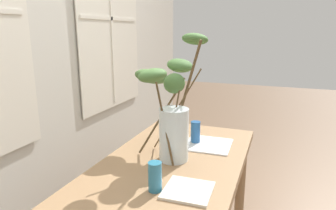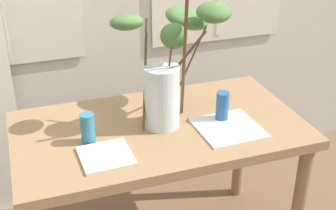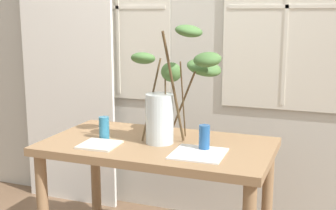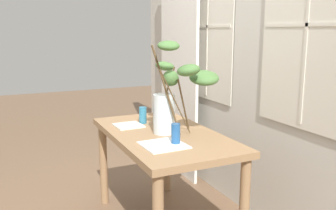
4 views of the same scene
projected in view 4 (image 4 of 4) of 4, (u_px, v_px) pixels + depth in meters
name	position (u px, v px, depth m)	size (l,w,h in m)	color
back_wall_with_windows	(255.00, 33.00, 2.94)	(4.08, 0.14, 2.97)	beige
curtain_sheer_side	(178.00, 70.00, 3.84)	(0.79, 0.03, 2.21)	white
dining_table	(164.00, 146.00, 2.77)	(1.32, 0.74, 0.76)	#93704C
vase_with_branches	(175.00, 94.00, 2.64)	(0.59, 0.51, 0.69)	silver
drinking_glass_blue_left	(143.00, 115.00, 3.02)	(0.06, 0.06, 0.13)	teal
drinking_glass_blue_right	(176.00, 134.00, 2.46)	(0.06, 0.06, 0.14)	#235693
plate_square_left	(128.00, 125.00, 2.93)	(0.21, 0.21, 0.01)	silver
plate_square_right	(164.00, 145.00, 2.44)	(0.28, 0.28, 0.01)	white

